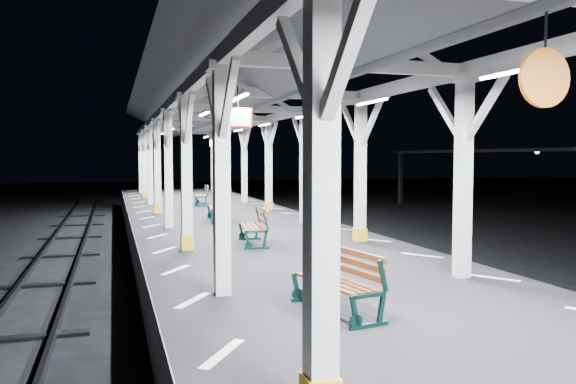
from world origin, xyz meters
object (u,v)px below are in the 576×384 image
bench_mid (257,226)px  bench_far (221,206)px  bench_near (342,279)px  bench_extra (204,195)px

bench_mid → bench_far: 4.81m
bench_near → bench_far: size_ratio=0.94×
bench_near → bench_extra: (0.79, 16.51, 0.01)m
bench_far → bench_near: bearing=-86.5°
bench_mid → bench_far: (0.07, 4.81, 0.03)m
bench_near → bench_mid: bearing=76.7°
bench_near → bench_mid: bench_mid is taller
bench_mid → bench_far: bench_far is taller
bench_mid → bench_far: bearing=96.6°
bench_extra → bench_far: bearing=-83.9°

